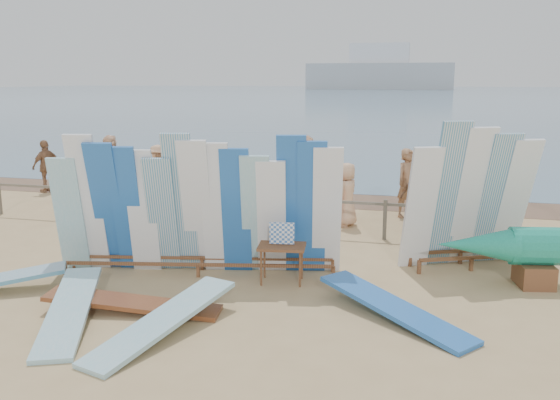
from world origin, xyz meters
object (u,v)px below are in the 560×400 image
(flat_board_c, at_px, (133,311))
(flat_board_b, at_px, (163,334))
(stroller, at_px, (310,212))
(beachgoer_7, at_px, (407,183))
(side_surfboard_rack, at_px, (469,202))
(beachgoer_6, at_px, (347,195))
(beachgoer_4, at_px, (166,183))
(beachgoer_extra_1, at_px, (46,166))
(beachgoer_8, at_px, (446,196))
(flat_board_d, at_px, (394,319))
(beachgoer_5, at_px, (305,167))
(beachgoer_3, at_px, (158,170))
(vendor_table, at_px, (282,263))
(beach_chair_left, at_px, (209,211))
(flat_board_a, at_px, (71,322))
(beachgoer_2, at_px, (115,184))
(beachgoer_0, at_px, (81,174))
(beachgoer_11, at_px, (111,160))
(beachgoer_10, at_px, (419,196))
(beach_chair_right, at_px, (248,209))
(main_surfboard_rack, at_px, (199,211))

(flat_board_c, bearing_deg, flat_board_b, -136.24)
(stroller, relative_size, beachgoer_7, 0.54)
(side_surfboard_rack, height_order, beachgoer_6, side_surfboard_rack)
(beachgoer_4, xyz_separation_m, beachgoer_extra_1, (-4.83, 1.65, 0.04))
(beachgoer_7, bearing_deg, side_surfboard_rack, -117.96)
(flat_board_b, relative_size, beachgoer_8, 1.59)
(flat_board_d, bearing_deg, beachgoer_6, 53.27)
(beachgoer_5, relative_size, beachgoer_3, 1.23)
(vendor_table, distance_m, beachgoer_7, 5.97)
(beach_chair_left, bearing_deg, beachgoer_extra_1, -166.95)
(flat_board_d, distance_m, beachgoer_5, 9.09)
(beachgoer_7, relative_size, beachgoer_5, 0.94)
(flat_board_d, height_order, beachgoer_8, beachgoer_8)
(flat_board_a, relative_size, stroller, 2.83)
(beachgoer_6, bearing_deg, beachgoer_extra_1, -83.25)
(beachgoer_2, height_order, beachgoer_6, beachgoer_2)
(side_surfboard_rack, xyz_separation_m, beachgoer_extra_1, (-12.36, 4.64, -0.44))
(stroller, distance_m, beachgoer_4, 4.14)
(flat_board_b, relative_size, beachgoer_extra_1, 1.65)
(flat_board_a, height_order, beachgoer_2, beachgoer_2)
(beach_chair_left, distance_m, beachgoer_2, 2.75)
(beachgoer_extra_1, relative_size, beachgoer_0, 0.96)
(stroller, height_order, beachgoer_11, beachgoer_11)
(side_surfboard_rack, distance_m, beach_chair_left, 6.66)
(beachgoer_7, bearing_deg, stroller, 172.15)
(flat_board_a, height_order, beachgoer_10, beachgoer_10)
(vendor_table, bearing_deg, side_surfboard_rack, 20.21)
(stroller, height_order, beachgoer_3, beachgoer_3)
(beachgoer_4, bearing_deg, flat_board_b, 3.12)
(flat_board_c, distance_m, beach_chair_right, 6.25)
(vendor_table, bearing_deg, beachgoer_8, 49.42)
(vendor_table, height_order, beachgoer_2, beachgoer_2)
(stroller, bearing_deg, beachgoer_extra_1, 167.99)
(beachgoer_3, xyz_separation_m, beachgoer_0, (-1.46, -1.83, 0.09))
(flat_board_d, distance_m, beachgoer_3, 11.12)
(main_surfboard_rack, distance_m, beachgoer_7, 6.54)
(beachgoer_7, height_order, beachgoer_0, beachgoer_7)
(vendor_table, height_order, beachgoer_0, beachgoer_0)
(beach_chair_left, distance_m, beach_chair_right, 0.99)
(beachgoer_6, bearing_deg, stroller, -45.16)
(beachgoer_0, bearing_deg, beach_chair_right, -81.24)
(main_surfboard_rack, bearing_deg, beach_chair_left, 97.18)
(flat_board_b, xyz_separation_m, beachgoer_2, (-4.57, 6.75, 0.78))
(side_surfboard_rack, bearing_deg, beachgoer_6, 111.08)
(flat_board_c, xyz_separation_m, beachgoer_4, (-2.48, 6.54, 0.78))
(flat_board_d, height_order, beachgoer_5, beachgoer_5)
(stroller, bearing_deg, beach_chair_right, 168.18)
(beachgoer_4, xyz_separation_m, beachgoer_10, (6.58, -0.34, 0.02))
(beachgoer_5, bearing_deg, beachgoer_11, -88.29)
(flat_board_c, distance_m, flat_board_a, 0.92)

